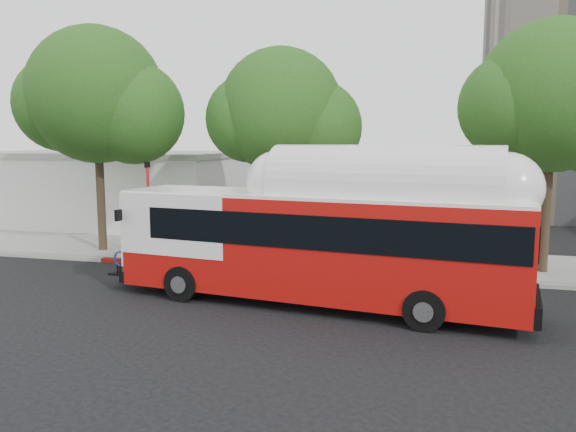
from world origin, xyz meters
name	(u,v)px	position (x,y,z in m)	size (l,w,h in m)	color
ground	(262,301)	(0.00, 0.00, 0.00)	(120.00, 120.00, 0.00)	black
sidewalk	(307,257)	(0.00, 6.50, 0.07)	(60.00, 5.00, 0.15)	gray
curb_strip	(292,271)	(0.00, 3.90, 0.07)	(60.00, 0.30, 0.15)	gray
red_curb_segment	(217,266)	(-3.00, 3.90, 0.08)	(10.00, 0.32, 0.16)	maroon
street_tree_left	(107,101)	(-8.53, 5.56, 6.60)	(6.67, 5.80, 9.74)	#2D2116
street_tree_mid	(291,116)	(-0.59, 6.06, 5.91)	(5.75, 5.00, 8.62)	#2D2116
street_tree_right	(565,102)	(9.44, 5.86, 6.26)	(6.21, 5.40, 9.18)	#2D2116
low_commercial_bldg	(107,187)	(-14.00, 14.00, 2.15)	(16.20, 10.20, 4.25)	silver
transit_bus	(318,246)	(1.72, 0.10, 1.80)	(13.22, 4.23, 3.85)	#AC0F0B
signal_pole	(149,211)	(-6.01, 4.18, 2.10)	(0.12, 0.39, 4.09)	red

